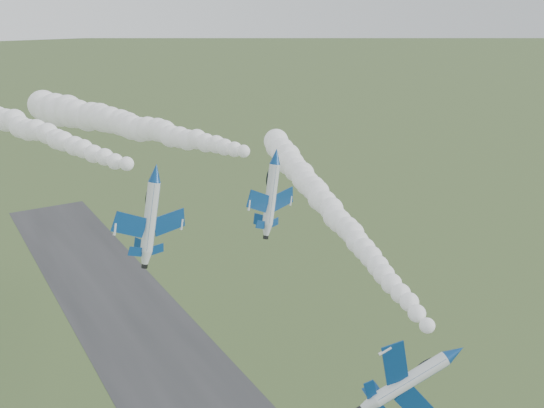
{
  "coord_description": "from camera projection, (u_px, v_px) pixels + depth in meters",
  "views": [
    {
      "loc": [
        -33.98,
        -45.96,
        68.43
      ],
      "look_at": [
        3.6,
        16.74,
        43.07
      ],
      "focal_mm": 40.0,
      "sensor_mm": 36.0,
      "label": 1
    }
  ],
  "objects": [
    {
      "name": "jet_lead",
      "position": [
        456.0,
        353.0,
        63.25
      ],
      "size": [
        6.14,
        12.96,
        9.78
      ],
      "rotation": [
        0.0,
        1.12,
        -0.27
      ],
      "color": "silver"
    },
    {
      "name": "smoke_trail_jet_lead",
      "position": [
        328.0,
        206.0,
        98.41
      ],
      "size": [
        24.3,
        71.44,
        5.23
      ],
      "primitive_type": null,
      "rotation": [
        0.0,
        0.0,
        -0.27
      ],
      "color": "white"
    },
    {
      "name": "jet_pair_left",
      "position": [
        156.0,
        173.0,
        71.95
      ],
      "size": [
        10.69,
        12.71,
        3.77
      ],
      "rotation": [
        0.0,
        0.22,
        0.31
      ],
      "color": "silver"
    },
    {
      "name": "smoke_trail_jet_pair_left",
      "position": [
        2.0,
        118.0,
        92.45
      ],
      "size": [
        23.8,
        62.56,
        4.63
      ],
      "primitive_type": null,
      "rotation": [
        0.0,
        0.0,
        0.31
      ],
      "color": "white"
    },
    {
      "name": "jet_pair_right",
      "position": [
        276.0,
        156.0,
        80.95
      ],
      "size": [
        10.24,
        12.0,
        3.57
      ],
      "rotation": [
        0.0,
        0.21,
        0.4
      ],
      "color": "silver"
    },
    {
      "name": "smoke_trail_jet_pair_right",
      "position": [
        130.0,
        125.0,
        97.73
      ],
      "size": [
        25.98,
        51.6,
        5.58
      ],
      "primitive_type": null,
      "rotation": [
        0.0,
        0.0,
        0.4
      ],
      "color": "white"
    }
  ]
}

